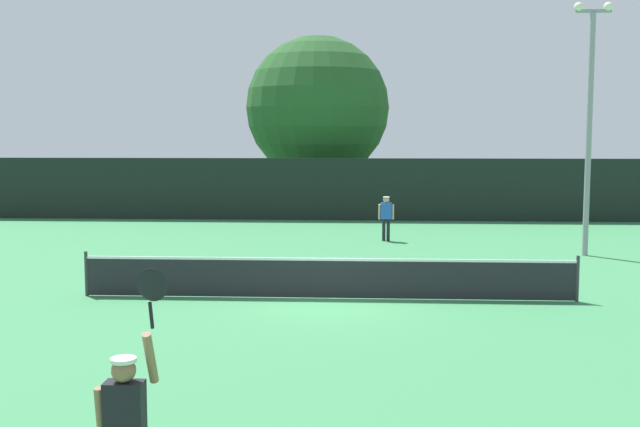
# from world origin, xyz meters

# --- Properties ---
(ground_plane) EXTENTS (120.00, 120.00, 0.00)m
(ground_plane) POSITION_xyz_m (0.00, 0.00, 0.00)
(ground_plane) COLOR #387F4C
(tennis_net) EXTENTS (11.61, 0.08, 1.07)m
(tennis_net) POSITION_xyz_m (0.00, 0.00, 0.51)
(tennis_net) COLOR #232328
(tennis_net) RESTS_ON ground
(perimeter_fence) EXTENTS (36.63, 0.12, 2.77)m
(perimeter_fence) POSITION_xyz_m (0.00, 16.63, 1.38)
(perimeter_fence) COLOR black
(perimeter_fence) RESTS_ON ground
(player_serving) EXTENTS (0.67, 0.40, 2.57)m
(player_serving) POSITION_xyz_m (-1.46, -10.74, 1.14)
(player_serving) COLOR black
(player_serving) RESTS_ON ground
(player_receiving) EXTENTS (0.57, 0.24, 1.60)m
(player_receiving) POSITION_xyz_m (1.65, 9.97, 0.98)
(player_receiving) COLOR blue
(player_receiving) RESTS_ON ground
(tennis_ball) EXTENTS (0.07, 0.07, 0.07)m
(tennis_ball) POSITION_xyz_m (2.30, 1.78, 0.03)
(tennis_ball) COLOR #CCE033
(tennis_ball) RESTS_ON ground
(light_pole) EXTENTS (1.18, 0.28, 7.89)m
(light_pole) POSITION_xyz_m (7.88, 6.96, 4.51)
(light_pole) COLOR gray
(light_pole) RESTS_ON ground
(large_tree) EXTENTS (7.22, 7.22, 8.76)m
(large_tree) POSITION_xyz_m (-1.52, 21.53, 5.15)
(large_tree) COLOR brown
(large_tree) RESTS_ON ground
(parked_car_near) EXTENTS (2.03, 4.26, 1.69)m
(parked_car_near) POSITION_xyz_m (2.49, 25.35, 0.78)
(parked_car_near) COLOR red
(parked_car_near) RESTS_ON ground
(parked_car_mid) EXTENTS (2.20, 4.33, 1.69)m
(parked_car_mid) POSITION_xyz_m (6.88, 23.20, 0.78)
(parked_car_mid) COLOR red
(parked_car_mid) RESTS_ON ground
(parked_car_far) EXTENTS (2.06, 4.27, 1.69)m
(parked_car_far) POSITION_xyz_m (10.50, 22.48, 0.78)
(parked_car_far) COLOR black
(parked_car_far) RESTS_ON ground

